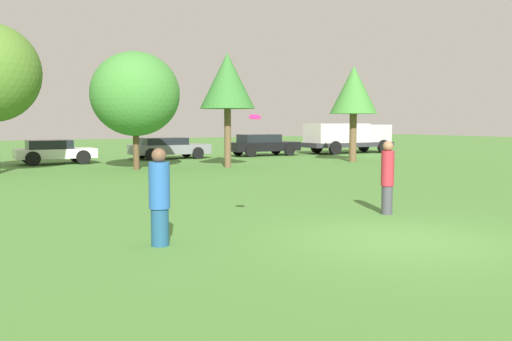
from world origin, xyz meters
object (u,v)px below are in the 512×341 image
Objects in this scene: tree_4 at (354,91)px; person_catcher at (387,176)px; tree_2 at (135,94)px; tree_3 at (227,82)px; parked_car_white at (54,151)px; parked_car_grey at (168,147)px; parked_car_black at (262,144)px; person_thrower at (159,197)px; frisbee at (255,117)px; delivery_truck_silver at (348,136)px.

person_catcher is at bearing -127.06° from tree_4.
tree_4 is at bearing -5.11° from tree_2.
tree_3 reaches higher than parked_car_white.
parked_car_black is (6.13, -0.23, 0.06)m from parked_car_grey.
tree_2 is at bearing 164.87° from tree_3.
frisbee reaches higher than person_thrower.
person_catcher is at bearing 1.33° from frisbee.
person_thrower is at bearing -168.10° from frisbee.
tree_4 is 1.31× the size of parked_car_white.
person_thrower is at bearing -0.00° from person_catcher.
tree_2 reaches higher than delivery_truck_silver.
parked_car_black is 6.43m from delivery_truck_silver.
parked_car_black is (5.94, 6.83, -3.25)m from tree_3.
parked_car_white is (2.03, 20.47, -0.20)m from person_thrower.
frisbee is 0.06× the size of parked_car_black.
person_catcher is at bearing 0.00° from person_thrower.
frisbee is 0.06× the size of parked_car_white.
frisbee is 19.73m from tree_4.
parked_car_grey is at bearing 73.23° from frisbee.
tree_3 is at bearing 64.85° from frisbee.
tree_3 is at bearing -179.56° from tree_4.
tree_2 is at bearing 67.90° from person_thrower.
parked_car_grey is 6.13m from parked_car_black.
tree_3 is 9.67m from parked_car_white.
tree_4 reaches higher than parked_car_black.
frisbee is at bearing -115.15° from tree_3.
tree_2 reaches higher than person_catcher.
tree_2 is at bearing -121.34° from parked_car_grey.
tree_4 reaches higher than person_catcher.
person_thrower is 25.62m from parked_car_black.
tree_2 reaches higher than tree_4.
parked_car_white is at bearing 78.99° from person_thrower.
frisbee is (-3.59, -0.08, 1.36)m from person_catcher.
tree_4 is at bearing -75.56° from parked_car_black.
parked_car_black is at bearing 103.07° from tree_4.
frisbee is at bearing -88.22° from parked_car_white.
tree_2 is at bearing -90.93° from person_catcher.
frisbee is 27.63m from delivery_truck_silver.
parked_car_white is (-6.61, 6.23, -3.31)m from tree_3.
delivery_truck_silver is at bearing -132.46° from person_catcher.
parked_car_grey is at bearing 57.29° from tree_2.
parked_car_grey is at bearing 8.75° from parked_car_white.
tree_3 reaches higher than person_thrower.
parked_car_black is (12.41, 20.62, -1.53)m from frisbee.
frisbee is 15.33m from tree_3.
tree_2 is 6.35m from parked_car_white.
tree_2 is 0.81× the size of delivery_truck_silver.
tree_3 reaches higher than frisbee.
person_catcher is 15.04m from tree_2.
person_catcher is 20.28m from parked_car_white.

